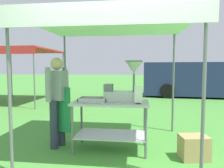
# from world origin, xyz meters

# --- Properties ---
(ground_plane) EXTENTS (70.00, 70.00, 0.00)m
(ground_plane) POSITION_xyz_m (0.00, 6.00, 0.00)
(ground_plane) COLOR #478E38
(stall_canopy) EXTENTS (2.69, 2.37, 2.22)m
(stall_canopy) POSITION_xyz_m (-0.25, 1.43, 2.13)
(stall_canopy) COLOR slate
(stall_canopy) RESTS_ON ground
(donut_cart) EXTENTS (1.29, 0.67, 0.85)m
(donut_cart) POSITION_xyz_m (-0.25, 1.33, 0.63)
(donut_cart) COLOR #B7B7BC
(donut_cart) RESTS_ON ground
(donut_tray) EXTENTS (0.47, 0.31, 0.07)m
(donut_tray) POSITION_xyz_m (-0.54, 1.29, 0.87)
(donut_tray) COLOR #B7B7BC
(donut_tray) RESTS_ON donut_cart
(donut_fryer) EXTENTS (0.64, 0.29, 0.70)m
(donut_fryer) POSITION_xyz_m (-0.01, 1.34, 1.12)
(donut_fryer) COLOR #B7B7BC
(donut_fryer) RESTS_ON donut_cart
(menu_sign) EXTENTS (0.13, 0.05, 0.29)m
(menu_sign) POSITION_xyz_m (0.22, 1.16, 0.98)
(menu_sign) COLOR black
(menu_sign) RESTS_ON donut_cart
(vendor) EXTENTS (0.47, 0.53, 1.61)m
(vendor) POSITION_xyz_m (-1.21, 1.36, 0.90)
(vendor) COLOR #2D3347
(vendor) RESTS_ON ground
(supply_crate) EXTENTS (0.47, 0.38, 0.37)m
(supply_crate) POSITION_xyz_m (1.09, 1.13, 0.19)
(supply_crate) COLOR tan
(supply_crate) RESTS_ON ground
(van_navy) EXTENTS (5.94, 2.48, 1.69)m
(van_navy) POSITION_xyz_m (3.45, 8.59, 0.88)
(van_navy) COLOR navy
(van_navy) RESTS_ON ground
(neighbour_tent) EXTENTS (2.87, 3.05, 2.18)m
(neighbour_tent) POSITION_xyz_m (-4.66, 5.97, 2.11)
(neighbour_tent) COLOR slate
(neighbour_tent) RESTS_ON ground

